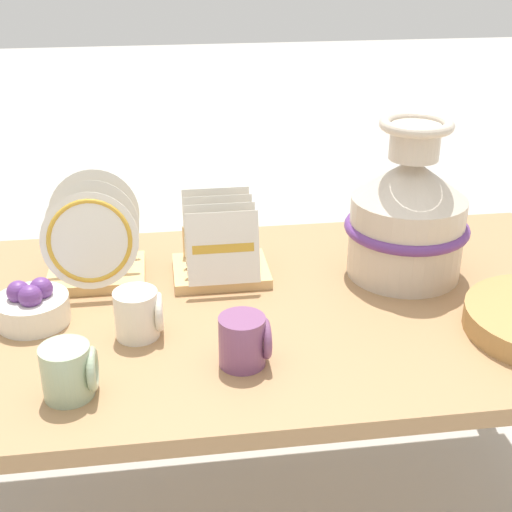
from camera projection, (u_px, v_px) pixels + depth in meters
name	position (u px, v px, depth m)	size (l,w,h in m)	color
display_table	(256.00, 328.00, 1.49)	(1.50, 0.80, 0.58)	#9E754C
ceramic_vase	(408.00, 213.00, 1.53)	(0.27, 0.27, 0.35)	beige
dish_rack_round_plates	(94.00, 248.00, 1.53)	(0.21, 0.21, 0.22)	tan
dish_rack_square_plates	(220.00, 254.00, 1.56)	(0.21, 0.20, 0.17)	tan
mug_cream_glaze	(139.00, 314.00, 1.34)	(0.09, 0.08, 0.09)	silver
mug_plum_glaze	(245.00, 341.00, 1.25)	(0.09, 0.08, 0.09)	#7A4770
mug_sage_glaze	(70.00, 371.00, 1.17)	(0.09, 0.08, 0.09)	#9EB28E
fruit_bowl	(32.00, 306.00, 1.39)	(0.14, 0.14, 0.09)	silver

